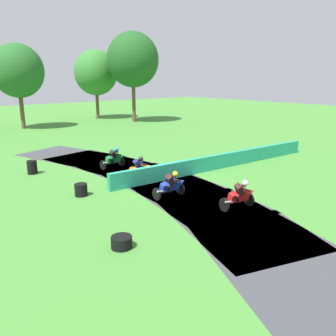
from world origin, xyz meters
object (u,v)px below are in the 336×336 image
motorcycle_fourth_green (114,158)px  tire_stack_near (122,242)px  motorcycle_lead_red (240,195)px  motorcycle_trailing_orange (139,169)px  tire_stack_mid_b (32,167)px  motorcycle_chase_blue (172,185)px  tire_stack_mid_a (81,190)px

motorcycle_fourth_green → tire_stack_near: (-5.50, -9.20, -0.43)m
motorcycle_lead_red → motorcycle_trailing_orange: motorcycle_trailing_orange is taller
motorcycle_trailing_orange → tire_stack_near: size_ratio=2.35×
motorcycle_fourth_green → tire_stack_mid_b: bearing=155.9°
motorcycle_trailing_orange → motorcycle_fourth_green: 3.30m
motorcycle_chase_blue → tire_stack_mid_b: 9.20m
motorcycle_lead_red → motorcycle_chase_blue: bearing=113.1°
tire_stack_mid_b → tire_stack_mid_a: bearing=-86.3°
motorcycle_chase_blue → motorcycle_lead_red: bearing=-66.9°
motorcycle_lead_red → motorcycle_trailing_orange: 6.33m
motorcycle_chase_blue → motorcycle_trailing_orange: bearing=81.5°
motorcycle_lead_red → tire_stack_near: size_ratio=2.37×
motorcycle_trailing_orange → tire_stack_mid_b: bearing=127.2°
tire_stack_near → tire_stack_mid_a: bearing=76.0°
motorcycle_fourth_green → tire_stack_mid_a: size_ratio=2.78×
tire_stack_mid_a → motorcycle_lead_red: bearing=-53.8°
motorcycle_lead_red → tire_stack_near: 5.88m
motorcycle_fourth_green → motorcycle_chase_blue: bearing=-98.2°
motorcycle_fourth_green → tire_stack_near: size_ratio=2.35×
motorcycle_trailing_orange → motorcycle_lead_red: bearing=-82.7°
motorcycle_lead_red → tire_stack_mid_a: 7.51m
motorcycle_chase_blue → motorcycle_fourth_green: (0.93, 6.52, -0.00)m
motorcycle_chase_blue → tire_stack_near: motorcycle_chase_blue is taller
motorcycle_chase_blue → tire_stack_mid_b: bearing=112.4°
motorcycle_fourth_green → motorcycle_lead_red: bearing=-87.9°
motorcycle_chase_blue → tire_stack_near: size_ratio=2.36×
tire_stack_mid_a → motorcycle_trailing_orange: bearing=3.5°
motorcycle_trailing_orange → motorcycle_fourth_green: size_ratio=1.00×
motorcycle_trailing_orange → tire_stack_near: bearing=-130.4°
tire_stack_mid_b → tire_stack_near: bearing=-95.4°
tire_stack_near → motorcycle_trailing_orange: bearing=49.6°
motorcycle_lead_red → tire_stack_near: motorcycle_lead_red is taller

